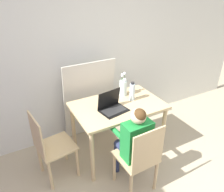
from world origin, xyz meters
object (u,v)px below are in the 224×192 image
(chair_occupied, at_px, (140,158))
(laptop, at_px, (112,106))
(chair_spare, at_px, (50,147))
(person_seated, at_px, (134,139))
(flower_vase, at_px, (123,87))
(water_bottle, at_px, (132,92))

(chair_occupied, distance_m, laptop, 0.69)
(chair_spare, distance_m, person_seated, 0.96)
(chair_spare, xyz_separation_m, laptop, (0.78, -0.05, 0.35))
(chair_spare, bearing_deg, chair_occupied, -136.56)
(chair_occupied, relative_size, flower_vase, 2.76)
(chair_occupied, distance_m, water_bottle, 0.87)
(chair_spare, xyz_separation_m, flower_vase, (1.09, 0.22, 0.41))
(chair_spare, xyz_separation_m, person_seated, (0.79, -0.52, 0.18))
(laptop, height_order, water_bottle, water_bottle)
(chair_spare, relative_size, laptop, 2.55)
(chair_occupied, relative_size, chair_spare, 1.00)
(chair_occupied, xyz_separation_m, chair_spare, (-0.79, 0.64, 0.00))
(chair_spare, relative_size, person_seated, 0.86)
(chair_spare, distance_m, laptop, 0.85)
(chair_spare, height_order, water_bottle, water_bottle)
(chair_spare, bearing_deg, laptop, -100.93)
(person_seated, xyz_separation_m, flower_vase, (0.31, 0.74, 0.23))
(chair_spare, height_order, laptop, laptop)
(person_seated, xyz_separation_m, water_bottle, (0.34, 0.56, 0.23))
(chair_occupied, bearing_deg, person_seated, -90.00)
(chair_occupied, distance_m, chair_spare, 1.02)
(person_seated, bearing_deg, laptop, -90.56)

